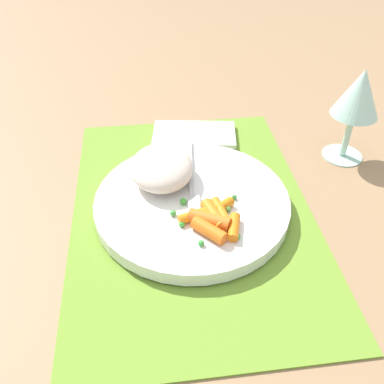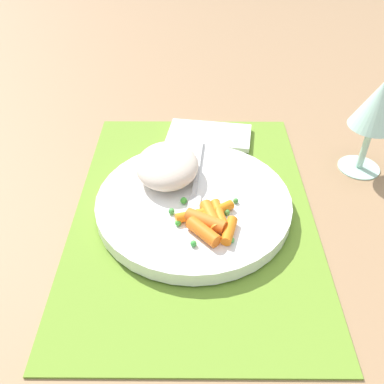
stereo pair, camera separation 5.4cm
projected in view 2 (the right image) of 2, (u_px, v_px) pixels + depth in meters
ground_plane at (192, 211)px, 0.57m from camera, size 2.40×2.40×0.00m
placemat at (192, 210)px, 0.57m from camera, size 0.47×0.32×0.01m
plate at (192, 203)px, 0.56m from camera, size 0.26×0.26×0.02m
rice_mound at (166, 165)px, 0.58m from camera, size 0.10×0.09×0.04m
carrot_portion at (208, 220)px, 0.51m from camera, size 0.08×0.07×0.02m
pea_scatter at (201, 218)px, 0.52m from camera, size 0.08×0.09×0.01m
fork at (194, 183)px, 0.58m from camera, size 0.19×0.03×0.01m
wine_glass at (376, 107)px, 0.58m from camera, size 0.07×0.07×0.15m
napkin at (208, 135)px, 0.70m from camera, size 0.09×0.15×0.01m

